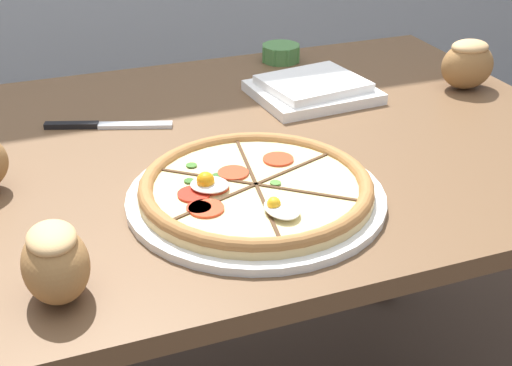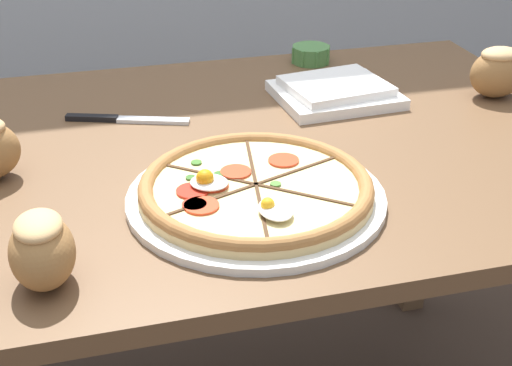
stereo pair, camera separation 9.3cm
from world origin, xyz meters
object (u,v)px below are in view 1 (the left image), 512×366
dining_table (198,201)px  pizza (256,190)px  bread_piece_mid (55,261)px  napkin_folded (313,89)px  ramekin_bowl (281,52)px  knife_main (107,125)px  bread_piece_far (468,63)px

dining_table → pizza: pizza is taller
pizza → bread_piece_mid: bearing=-157.0°
dining_table → napkin_folded: napkin_folded is taller
pizza → ramekin_bowl: bearing=64.0°
knife_main → ramekin_bowl: bearing=46.8°
bread_piece_mid → knife_main: bearing=73.2°
ramekin_bowl → knife_main: ramekin_bowl is taller
pizza → bread_piece_far: bread_piece_far is taller
dining_table → bread_piece_far: bearing=7.8°
bread_piece_mid → bread_piece_far: 0.93m
bread_piece_mid → bread_piece_far: bread_piece_far is taller
pizza → knife_main: (-0.15, 0.34, -0.01)m
pizza → knife_main: pizza is taller
napkin_folded → bread_piece_far: size_ratio=2.10×
bread_piece_mid → dining_table: bearing=51.1°
ramekin_bowl → bread_piece_far: (0.28, -0.28, 0.03)m
ramekin_bowl → knife_main: (-0.42, -0.22, -0.02)m
dining_table → ramekin_bowl: size_ratio=15.54×
bread_piece_mid → knife_main: (0.14, 0.46, -0.04)m
pizza → ramekin_bowl: size_ratio=4.25×
napkin_folded → bread_piece_far: bread_piece_far is taller
bread_piece_far → pizza: bearing=-153.3°
ramekin_bowl → bread_piece_far: 0.40m
napkin_folded → bread_piece_mid: 0.71m
dining_table → ramekin_bowl: ramekin_bowl is taller
dining_table → pizza: (0.03, -0.20, 0.12)m
pizza → bread_piece_mid: bread_piece_mid is taller
knife_main → bread_piece_far: bearing=14.2°
pizza → napkin_folded: (0.25, 0.34, -0.00)m
napkin_folded → bread_piece_mid: bearing=-139.2°
ramekin_bowl → bread_piece_far: bearing=-45.4°
bread_piece_far → knife_main: (-0.70, 0.06, -0.05)m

